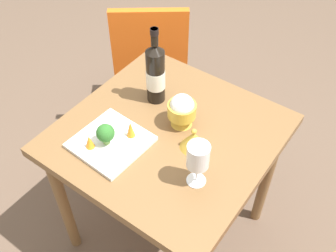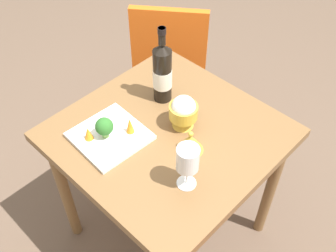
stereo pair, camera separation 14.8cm
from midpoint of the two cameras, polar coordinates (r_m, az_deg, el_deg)
The scene contains 11 objects.
ground_plane at distance 2.13m, azimuth 2.05°, elevation -14.51°, with size 8.00×8.00×0.00m, color brown.
dining_table at distance 1.61m, azimuth 2.64°, elevation -3.38°, with size 0.78×0.78×0.74m.
chair_by_wall at distance 2.26m, azimuth 2.25°, elevation 10.13°, with size 0.56×0.56×0.85m.
wine_bottle at distance 1.58m, azimuth 1.89°, elevation 7.50°, with size 0.08×0.08×0.34m.
wine_glass at distance 1.28m, azimuth 6.14°, elevation -4.97°, with size 0.08×0.08×0.18m.
rice_bowl at distance 1.51m, azimuth 5.01°, elevation 1.95°, with size 0.11×0.11×0.14m.
rice_bowl_lid at distance 1.45m, azimuth 6.11°, elevation -2.50°, with size 0.10×0.10×0.09m.
serving_plate at distance 1.51m, azimuth -5.52°, elevation -1.58°, with size 0.26×0.26×0.02m.
broccoli_floret at distance 1.47m, azimuth -6.22°, elevation -0.27°, with size 0.07×0.07×0.09m.
carrot_garnish_left at distance 1.48m, azimuth -8.51°, elevation -1.18°, with size 0.03×0.03×0.06m.
carrot_garnish_right at distance 1.49m, azimuth -2.62°, elevation -0.03°, with size 0.03×0.03×0.07m.
Camera 2 is at (-0.76, -0.73, 1.86)m, focal length 42.81 mm.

